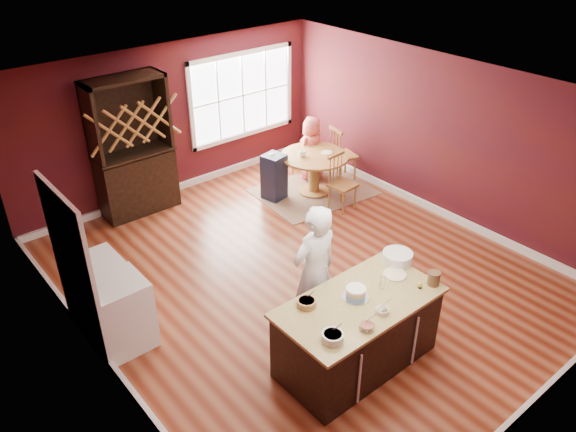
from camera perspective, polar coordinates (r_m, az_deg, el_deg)
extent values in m
plane|color=brown|center=(8.30, 1.36, -5.78)|extent=(7.00, 7.00, 0.00)
plane|color=white|center=(7.05, 1.63, 12.23)|extent=(7.00, 7.00, 0.00)
plane|color=#370C1A|center=(10.24, -11.66, 9.49)|extent=(6.00, 0.00, 6.00)
plane|color=#370C1A|center=(5.88, 24.88, -10.10)|extent=(6.00, 0.00, 6.00)
plane|color=#370C1A|center=(6.32, -19.62, -5.82)|extent=(0.00, 7.00, 7.00)
plane|color=#370C1A|center=(9.65, 15.18, 7.73)|extent=(0.00, 7.00, 7.00)
cube|color=black|center=(6.70, 7.02, -11.92)|extent=(1.84, 0.93, 0.83)
cube|color=tan|center=(6.38, 7.29, -8.68)|extent=(1.92, 1.01, 0.04)
cylinder|color=#985A2C|center=(10.47, 2.63, 2.57)|extent=(0.58, 0.58, 0.04)
cylinder|color=#985A2C|center=(10.31, 2.67, 4.21)|extent=(0.21, 0.21, 0.67)
cylinder|color=#985A2C|center=(10.16, 2.72, 6.11)|extent=(1.23, 1.23, 0.04)
imported|color=white|center=(6.77, 2.67, -5.77)|extent=(0.67, 0.44, 1.81)
cylinder|color=beige|center=(5.83, 4.56, -12.16)|extent=(0.23, 0.23, 0.09)
cylinder|color=olive|center=(6.23, 1.90, -8.83)|extent=(0.22, 0.22, 0.08)
cylinder|color=silver|center=(6.00, 8.03, -11.11)|extent=(0.17, 0.17, 0.06)
cylinder|color=beige|center=(6.23, 9.56, -9.49)|extent=(0.15, 0.15, 0.06)
cylinder|color=silver|center=(6.55, 9.61, -6.69)|extent=(0.08, 0.08, 0.15)
cylinder|color=#F6F4BA|center=(6.81, 10.79, -5.87)|extent=(0.28, 0.28, 0.02)
cylinder|color=white|center=(7.02, 11.06, -4.12)|extent=(0.37, 0.37, 0.13)
cylinder|color=brown|center=(6.72, 14.59, -6.15)|extent=(0.14, 0.14, 0.17)
cube|color=brown|center=(10.47, 2.63, 2.50)|extent=(2.16, 1.74, 0.01)
imported|color=#C14D47|center=(10.73, 2.39, 6.87)|extent=(0.66, 0.48, 1.24)
cylinder|color=beige|center=(10.23, 3.96, 6.44)|extent=(0.21, 0.21, 0.02)
imported|color=white|center=(10.06, 1.44, 6.35)|extent=(0.15, 0.15, 0.10)
cube|color=black|center=(9.70, -15.53, 6.72)|extent=(1.29, 0.54, 2.37)
cube|color=white|center=(7.14, -16.60, -9.51)|extent=(0.64, 0.62, 0.93)
cube|color=white|center=(7.64, -18.63, -7.10)|extent=(0.62, 0.60, 0.90)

